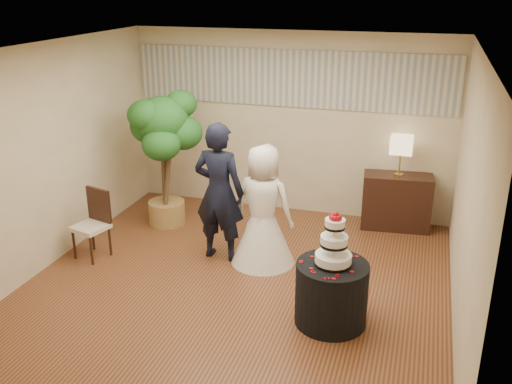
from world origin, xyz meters
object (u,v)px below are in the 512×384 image
(groom, at_px, (219,192))
(ficus_tree, at_px, (164,159))
(side_chair, at_px, (90,225))
(cake_table, at_px, (331,294))
(console, at_px, (396,202))
(wedding_cake, at_px, (334,238))
(bride, at_px, (263,205))
(table_lamp, at_px, (401,156))

(groom, relative_size, ficus_tree, 0.90)
(ficus_tree, relative_size, side_chair, 2.23)
(cake_table, height_order, ficus_tree, ficus_tree)
(console, relative_size, side_chair, 1.07)
(console, xyz_separation_m, ficus_tree, (-3.32, -0.86, 0.61))
(cake_table, bearing_deg, wedding_cake, 0.00)
(wedding_cake, distance_m, ficus_tree, 3.43)
(groom, relative_size, wedding_cake, 3.09)
(bride, distance_m, ficus_tree, 1.92)
(bride, height_order, console, bride)
(wedding_cake, distance_m, table_lamp, 2.82)
(table_lamp, bearing_deg, groom, -142.36)
(groom, xyz_separation_m, side_chair, (-1.63, -0.51, -0.46))
(ficus_tree, bearing_deg, cake_table, -34.02)
(bride, xyz_separation_m, console, (1.57, 1.63, -0.38))
(cake_table, bearing_deg, console, 80.20)
(console, relative_size, ficus_tree, 0.48)
(cake_table, height_order, side_chair, side_chair)
(table_lamp, bearing_deg, console, 0.00)
(table_lamp, xyz_separation_m, side_chair, (-3.79, -2.17, -0.65))
(groom, height_order, console, groom)
(groom, bearing_deg, table_lamp, -138.56)
(console, bearing_deg, table_lamp, 0.00)
(bride, relative_size, wedding_cake, 2.66)
(groom, xyz_separation_m, wedding_cake, (1.68, -1.11, 0.08))
(groom, height_order, bride, groom)
(groom, distance_m, cake_table, 2.09)
(bride, bearing_deg, ficus_tree, -16.64)
(cake_table, relative_size, side_chair, 0.84)
(bride, bearing_deg, console, -126.65)
(wedding_cake, bearing_deg, groom, 146.51)
(side_chair, bearing_deg, table_lamp, 45.01)
(groom, relative_size, bride, 1.16)
(groom, distance_m, side_chair, 1.77)
(bride, distance_m, console, 2.30)
(side_chair, bearing_deg, bride, 28.89)
(bride, xyz_separation_m, wedding_cake, (1.10, -1.14, 0.20))
(cake_table, distance_m, side_chair, 3.36)
(console, bearing_deg, wedding_cake, -105.53)
(ficus_tree, distance_m, side_chair, 1.51)
(cake_table, distance_m, wedding_cake, 0.65)
(table_lamp, bearing_deg, wedding_cake, -99.80)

